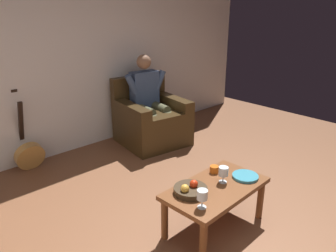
{
  "coord_description": "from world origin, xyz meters",
  "views": [
    {
      "loc": [
        2.09,
        1.17,
        1.87
      ],
      "look_at": [
        -0.25,
        -1.32,
        0.61
      ],
      "focal_mm": 35.35,
      "sensor_mm": 36.0,
      "label": 1
    }
  ],
  "objects_px": {
    "candle_jar": "(214,169)",
    "person_seated": "(149,97)",
    "coffee_table": "(216,193)",
    "wine_glass_near": "(202,196)",
    "wine_glass_far": "(223,172)",
    "fruit_bowl": "(190,190)",
    "guitar": "(29,153)",
    "decorative_dish": "(245,176)",
    "armchair": "(151,121)"
  },
  "relations": [
    {
      "from": "armchair",
      "to": "fruit_bowl",
      "type": "distance_m",
      "value": 2.12
    },
    {
      "from": "person_seated",
      "to": "decorative_dish",
      "type": "distance_m",
      "value": 2.1
    },
    {
      "from": "person_seated",
      "to": "wine_glass_near",
      "type": "distance_m",
      "value": 2.39
    },
    {
      "from": "guitar",
      "to": "armchair",
      "type": "bearing_deg",
      "value": 167.86
    },
    {
      "from": "wine_glass_near",
      "to": "wine_glass_far",
      "type": "bearing_deg",
      "value": -162.97
    },
    {
      "from": "candle_jar",
      "to": "person_seated",
      "type": "bearing_deg",
      "value": -111.52
    },
    {
      "from": "guitar",
      "to": "fruit_bowl",
      "type": "xyz_separation_m",
      "value": [
        -0.5,
        2.16,
        0.23
      ]
    },
    {
      "from": "wine_glass_near",
      "to": "wine_glass_far",
      "type": "relative_size",
      "value": 1.03
    },
    {
      "from": "armchair",
      "to": "person_seated",
      "type": "xyz_separation_m",
      "value": [
        -0.01,
        -0.05,
        0.34
      ]
    },
    {
      "from": "candle_jar",
      "to": "decorative_dish",
      "type": "bearing_deg",
      "value": 116.86
    },
    {
      "from": "armchair",
      "to": "coffee_table",
      "type": "bearing_deg",
      "value": 73.46
    },
    {
      "from": "coffee_table",
      "to": "wine_glass_far",
      "type": "distance_m",
      "value": 0.19
    },
    {
      "from": "guitar",
      "to": "wine_glass_far",
      "type": "xyz_separation_m",
      "value": [
        -0.84,
        2.23,
        0.3
      ]
    },
    {
      "from": "fruit_bowl",
      "to": "candle_jar",
      "type": "relative_size",
      "value": 3.41
    },
    {
      "from": "wine_glass_far",
      "to": "candle_jar",
      "type": "xyz_separation_m",
      "value": [
        -0.08,
        -0.17,
        -0.06
      ]
    },
    {
      "from": "wine_glass_far",
      "to": "fruit_bowl",
      "type": "xyz_separation_m",
      "value": [
        0.34,
        -0.07,
        -0.06
      ]
    },
    {
      "from": "person_seated",
      "to": "wine_glass_near",
      "type": "bearing_deg",
      "value": 67.94
    },
    {
      "from": "guitar",
      "to": "decorative_dish",
      "type": "xyz_separation_m",
      "value": [
        -1.05,
        2.31,
        0.21
      ]
    },
    {
      "from": "candle_jar",
      "to": "wine_glass_near",
      "type": "bearing_deg",
      "value": 30.34
    },
    {
      "from": "coffee_table",
      "to": "wine_glass_near",
      "type": "height_order",
      "value": "wine_glass_near"
    },
    {
      "from": "guitar",
      "to": "wine_glass_near",
      "type": "distance_m",
      "value": 2.41
    },
    {
      "from": "wine_glass_near",
      "to": "fruit_bowl",
      "type": "distance_m",
      "value": 0.23
    },
    {
      "from": "armchair",
      "to": "guitar",
      "type": "height_order",
      "value": "guitar"
    },
    {
      "from": "wine_glass_near",
      "to": "decorative_dish",
      "type": "relative_size",
      "value": 0.64
    },
    {
      "from": "guitar",
      "to": "candle_jar",
      "type": "distance_m",
      "value": 2.27
    },
    {
      "from": "person_seated",
      "to": "coffee_table",
      "type": "bearing_deg",
      "value": 73.82
    },
    {
      "from": "wine_glass_near",
      "to": "fruit_bowl",
      "type": "bearing_deg",
      "value": -113.09
    },
    {
      "from": "wine_glass_far",
      "to": "fruit_bowl",
      "type": "bearing_deg",
      "value": -12.12
    },
    {
      "from": "fruit_bowl",
      "to": "candle_jar",
      "type": "bearing_deg",
      "value": -167.27
    },
    {
      "from": "armchair",
      "to": "wine_glass_near",
      "type": "relative_size",
      "value": 6.39
    },
    {
      "from": "coffee_table",
      "to": "wine_glass_near",
      "type": "relative_size",
      "value": 6.3
    },
    {
      "from": "coffee_table",
      "to": "wine_glass_far",
      "type": "xyz_separation_m",
      "value": [
        -0.1,
        -0.01,
        0.16
      ]
    },
    {
      "from": "person_seated",
      "to": "coffee_table",
      "type": "relative_size",
      "value": 1.3
    },
    {
      "from": "decorative_dish",
      "to": "wine_glass_near",
      "type": "bearing_deg",
      "value": 3.9
    },
    {
      "from": "guitar",
      "to": "wine_glass_far",
      "type": "relative_size",
      "value": 6.63
    },
    {
      "from": "coffee_table",
      "to": "candle_jar",
      "type": "height_order",
      "value": "candle_jar"
    },
    {
      "from": "fruit_bowl",
      "to": "wine_glass_far",
      "type": "bearing_deg",
      "value": 167.88
    },
    {
      "from": "armchair",
      "to": "coffee_table",
      "type": "xyz_separation_m",
      "value": [
        0.87,
        1.89,
        0.03
      ]
    },
    {
      "from": "coffee_table",
      "to": "candle_jar",
      "type": "xyz_separation_m",
      "value": [
        -0.18,
        -0.17,
        0.1
      ]
    },
    {
      "from": "fruit_bowl",
      "to": "guitar",
      "type": "bearing_deg",
      "value": -76.82
    },
    {
      "from": "guitar",
      "to": "wine_glass_near",
      "type": "relative_size",
      "value": 6.44
    },
    {
      "from": "wine_glass_far",
      "to": "armchair",
      "type": "bearing_deg",
      "value": -112.31
    },
    {
      "from": "wine_glass_far",
      "to": "person_seated",
      "type": "bearing_deg",
      "value": -112.0
    },
    {
      "from": "coffee_table",
      "to": "fruit_bowl",
      "type": "height_order",
      "value": "fruit_bowl"
    },
    {
      "from": "decorative_dish",
      "to": "candle_jar",
      "type": "relative_size",
      "value": 2.84
    },
    {
      "from": "guitar",
      "to": "wine_glass_far",
      "type": "bearing_deg",
      "value": 110.68
    },
    {
      "from": "wine_glass_far",
      "to": "fruit_bowl",
      "type": "distance_m",
      "value": 0.35
    },
    {
      "from": "person_seated",
      "to": "fruit_bowl",
      "type": "relative_size",
      "value": 4.41
    },
    {
      "from": "coffee_table",
      "to": "wine_glass_near",
      "type": "xyz_separation_m",
      "value": [
        0.32,
        0.12,
        0.17
      ]
    },
    {
      "from": "fruit_bowl",
      "to": "armchair",
      "type": "bearing_deg",
      "value": -121.49
    }
  ]
}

